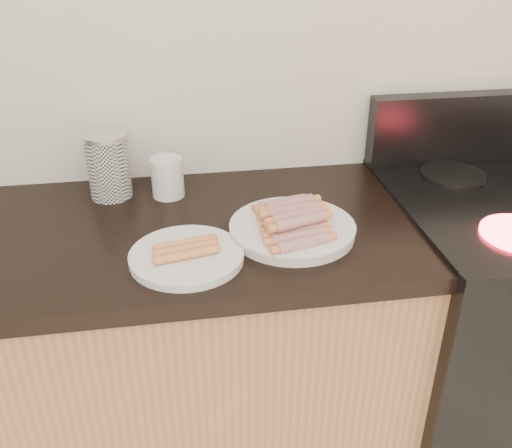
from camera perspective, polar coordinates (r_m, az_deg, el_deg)
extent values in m
cube|color=silver|center=(1.55, -2.89, 18.96)|extent=(4.00, 0.04, 2.60)
cube|color=black|center=(1.89, 23.73, -10.26)|extent=(0.76, 0.65, 0.90)
cube|color=black|center=(1.84, 22.74, 9.06)|extent=(0.76, 0.06, 0.20)
cylinder|color=black|center=(1.70, 19.08, 4.72)|extent=(0.18, 0.18, 0.01)
cylinder|color=white|center=(1.34, 3.64, -0.64)|extent=(0.37, 0.37, 0.02)
cylinder|color=white|center=(1.25, -6.95, -3.22)|extent=(0.33, 0.33, 0.02)
cylinder|color=#9E2C1E|center=(1.24, 4.65, -1.94)|extent=(0.13, 0.05, 0.03)
cylinder|color=#9E2C1E|center=(1.26, 4.36, -1.29)|extent=(0.13, 0.05, 0.03)
cylinder|color=#9E2C1E|center=(1.29, 4.07, -0.67)|extent=(0.13, 0.05, 0.03)
cylinder|color=#9E2C1E|center=(1.31, 3.80, -0.07)|extent=(0.13, 0.05, 0.03)
cylinder|color=#9E2C1E|center=(1.34, 3.54, 0.52)|extent=(0.13, 0.05, 0.03)
cylinder|color=#9E2C1E|center=(1.36, 3.29, 1.08)|extent=(0.13, 0.05, 0.03)
cylinder|color=#9E2C1E|center=(1.39, 3.05, 1.62)|extent=(0.13, 0.05, 0.03)
cylinder|color=#9E2C1E|center=(1.41, 2.81, 2.14)|extent=(0.13, 0.05, 0.03)
cylinder|color=#9E2C1E|center=(1.28, 4.11, 0.21)|extent=(0.13, 0.05, 0.03)
cylinder|color=#9E2C1E|center=(1.30, 3.83, 0.80)|extent=(0.13, 0.05, 0.03)
cylinder|color=#9E2C1E|center=(1.33, 3.57, 1.37)|extent=(0.13, 0.05, 0.03)
cylinder|color=#9E2C1E|center=(1.35, 3.32, 1.92)|extent=(0.13, 0.05, 0.03)
cylinder|color=tan|center=(1.21, -6.94, -3.08)|extent=(0.13, 0.05, 0.02)
cylinder|color=tan|center=(1.24, -7.00, -2.49)|extent=(0.13, 0.05, 0.02)
cylinder|color=tan|center=(1.26, -7.06, -1.91)|extent=(0.13, 0.05, 0.02)
cylinder|color=white|center=(1.53, -14.51, 5.49)|extent=(0.11, 0.11, 0.16)
cylinder|color=silver|center=(1.50, -14.91, 8.51)|extent=(0.11, 0.11, 0.01)
cylinder|color=white|center=(1.52, -8.85, 4.65)|extent=(0.09, 0.09, 0.11)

